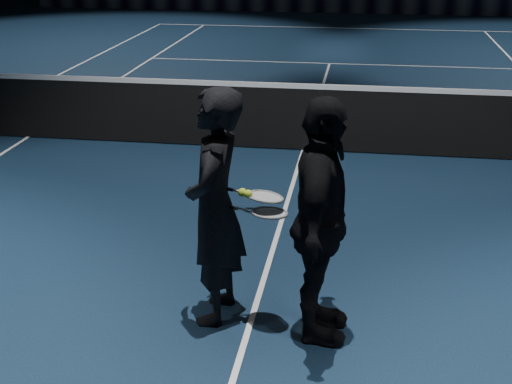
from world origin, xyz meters
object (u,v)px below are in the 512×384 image
(player_b, at_px, (320,223))
(racket_upper, at_px, (265,197))
(tennis_balls, at_px, (246,191))
(racket_lower, at_px, (269,213))
(player_a, at_px, (215,208))

(player_b, xyz_separation_m, racket_upper, (-0.43, 0.13, 0.13))
(tennis_balls, bearing_deg, racket_lower, -12.89)
(player_b, bearing_deg, racket_upper, 74.45)
(player_a, relative_size, racket_lower, 2.81)
(racket_upper, relative_size, tennis_balls, 5.67)
(tennis_balls, bearing_deg, player_b, -11.91)
(player_b, xyz_separation_m, racket_lower, (-0.39, 0.08, 0.02))
(player_a, distance_m, racket_upper, 0.42)
(racket_lower, relative_size, tennis_balls, 5.67)
(player_a, height_order, tennis_balls, player_a)
(player_b, bearing_deg, tennis_balls, 79.05)
(player_a, height_order, racket_upper, player_a)
(player_b, distance_m, tennis_balls, 0.62)
(player_b, distance_m, racket_lower, 0.40)
(player_b, bearing_deg, racket_lower, 79.53)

